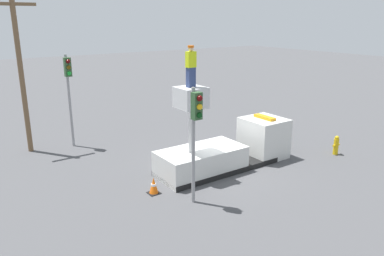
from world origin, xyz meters
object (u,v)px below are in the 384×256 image
worker (191,66)px  fire_hydrant (336,145)px  traffic_light_pole (196,124)px  traffic_cone_rear (154,186)px  bucket_truck (227,150)px  traffic_light_across (69,83)px  utility_pole (21,69)px

worker → fire_hydrant: 9.34m
traffic_light_pole → traffic_cone_rear: size_ratio=6.55×
bucket_truck → fire_hydrant: bearing=-19.0°
worker → fire_hydrant: bearing=-14.2°
traffic_light_across → utility_pole: size_ratio=0.62×
bucket_truck → traffic_light_across: (-5.14, 7.16, 2.75)m
bucket_truck → utility_pole: utility_pole is taller
worker → traffic_light_across: 7.90m
traffic_light_across → bucket_truck: bearing=-54.3°
utility_pole → worker: bearing=-56.2°
traffic_light_across → fire_hydrant: size_ratio=4.96×
traffic_light_pole → worker: bearing=59.2°
bucket_truck → traffic_light_across: size_ratio=1.37×
traffic_light_pole → traffic_cone_rear: (-0.91, 1.69, -2.91)m
bucket_truck → traffic_light_across: traffic_light_across is taller
worker → traffic_light_pole: worker is taller
traffic_cone_rear → bucket_truck: bearing=7.1°
traffic_light_across → traffic_cone_rear: 8.41m
worker → fire_hydrant: size_ratio=1.70×
traffic_light_pole → fire_hydrant: size_ratio=4.43×
worker → fire_hydrant: (7.93, -2.00, -4.50)m
worker → utility_pole: utility_pole is taller
traffic_cone_rear → utility_pole: utility_pole is taller
traffic_light_pole → fire_hydrant: traffic_light_pole is taller
bucket_truck → traffic_light_across: 9.24m
traffic_light_pole → utility_pole: size_ratio=0.56×
traffic_light_pole → utility_pole: 10.81m
traffic_light_pole → traffic_cone_rear: bearing=118.3°
traffic_light_across → utility_pole: 2.42m
traffic_light_pole → fire_hydrant: (9.26, 0.22, -2.73)m
utility_pole → traffic_light_pole: bearing=-68.8°
worker → fire_hydrant: worker is taller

